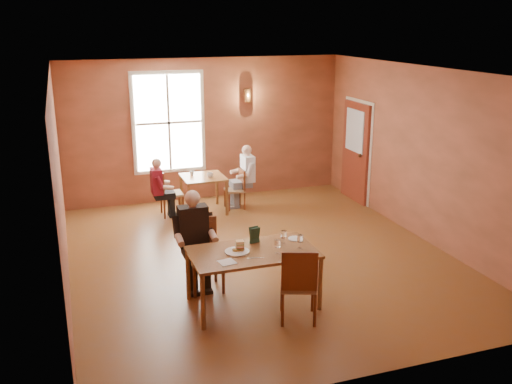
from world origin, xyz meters
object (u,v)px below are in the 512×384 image
object	(u,v)px
chair_empty	(298,283)
second_table	(204,194)
chair_diner_maroon	(172,193)
diner_maroon	(170,187)
diner_white	(236,179)
chair_diner_main	(205,256)
chair_diner_white	(234,189)
diner_main	(205,246)
main_table	(253,278)

from	to	relation	value
chair_empty	second_table	bearing A→B (deg)	111.45
chair_diner_maroon	diner_maroon	size ratio (longest dim) A/B	0.80
diner_white	chair_diner_main	bearing A→B (deg)	156.35
diner_white	chair_diner_maroon	bearing A→B (deg)	90.00
chair_diner_white	diner_main	bearing A→B (deg)	156.95
chair_empty	second_table	world-z (taller)	chair_empty
main_table	chair_diner_main	distance (m)	0.83
chair_empty	diner_maroon	distance (m)	4.70
main_table	diner_main	distance (m)	0.85
chair_diner_main	chair_diner_white	xyz separation A→B (m)	(1.47, 3.43, -0.11)
main_table	chair_diner_white	world-z (taller)	chair_diner_white
diner_main	diner_maroon	world-z (taller)	diner_main
main_table	diner_white	world-z (taller)	diner_white
chair_diner_main	second_table	size ratio (longest dim) A/B	1.24
diner_main	diner_maroon	distance (m)	3.47
diner_maroon	chair_diner_main	bearing A→B (deg)	-2.38
chair_empty	chair_diner_white	bearing A→B (deg)	103.45
main_table	diner_white	bearing A→B (deg)	76.20
second_table	chair_diner_maroon	distance (m)	0.66
chair_empty	diner_white	size ratio (longest dim) A/B	0.82
diner_main	chair_diner_white	world-z (taller)	diner_main
chair_empty	chair_diner_white	distance (m)	4.67
chair_diner_main	chair_empty	bearing A→B (deg)	127.53
chair_diner_main	chair_diner_white	distance (m)	3.73
main_table	second_table	xyz separation A→B (m)	(0.32, 4.08, -0.02)
main_table	chair_diner_white	bearing A→B (deg)	76.60
chair_diner_white	diner_maroon	distance (m)	1.34
diner_white	chair_empty	bearing A→B (deg)	172.93
diner_main	chair_diner_maroon	bearing A→B (deg)	-92.85
main_table	chair_empty	xyz separation A→B (m)	(0.43, -0.56, 0.12)
diner_main	main_table	bearing A→B (deg)	128.88
main_table	chair_diner_maroon	world-z (taller)	chair_diner_maroon
diner_white	chair_diner_white	bearing A→B (deg)	90.00
chair_empty	chair_diner_maroon	world-z (taller)	chair_empty
chair_diner_maroon	diner_main	bearing A→B (deg)	-2.85
main_table	diner_maroon	bearing A→B (deg)	95.01
chair_diner_maroon	diner_maroon	bearing A→B (deg)	-90.00
chair_diner_maroon	chair_diner_white	bearing A→B (deg)	90.00
second_table	chair_diner_white	distance (m)	0.65
chair_diner_main	chair_diner_white	bearing A→B (deg)	-113.23
chair_diner_main	chair_diner_maroon	distance (m)	3.44
diner_main	chair_diner_white	size ratio (longest dim) A/B	1.68
second_table	chair_diner_white	xyz separation A→B (m)	(0.65, 0.00, 0.04)
chair_diner_main	chair_diner_maroon	world-z (taller)	chair_diner_main
chair_empty	diner_maroon	bearing A→B (deg)	119.76
diner_white	chair_diner_maroon	xyz separation A→B (m)	(-1.33, 0.00, -0.16)
chair_diner_main	main_table	bearing A→B (deg)	127.57
main_table	chair_empty	distance (m)	0.71
chair_empty	diner_main	bearing A→B (deg)	148.38
chair_diner_main	diner_white	size ratio (longest dim) A/B	0.83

